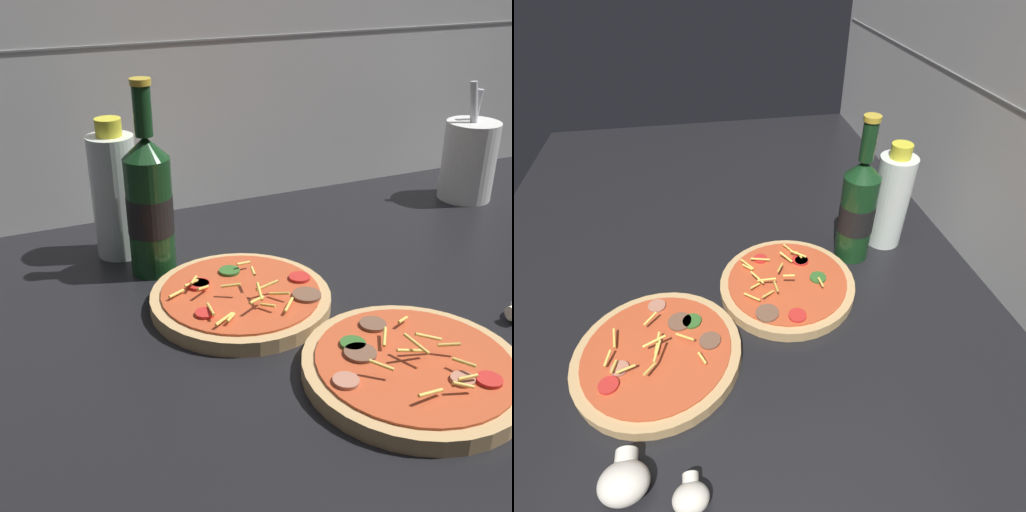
% 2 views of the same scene
% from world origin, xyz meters
% --- Properties ---
extents(counter_slab, '(1.60, 0.90, 0.03)m').
position_xyz_m(counter_slab, '(0.00, 0.00, 0.01)').
color(counter_slab, black).
rests_on(counter_slab, ground).
extents(tile_backsplash, '(1.60, 0.01, 0.60)m').
position_xyz_m(tile_backsplash, '(0.00, 0.45, 0.30)').
color(tile_backsplash, white).
rests_on(tile_backsplash, ground).
extents(pizza_near, '(0.24, 0.24, 0.05)m').
position_xyz_m(pizza_near, '(0.08, -0.10, 0.04)').
color(pizza_near, tan).
rests_on(pizza_near, counter_slab).
extents(pizza_far, '(0.23, 0.23, 0.05)m').
position_xyz_m(pizza_far, '(-0.02, 0.11, 0.04)').
color(pizza_far, tan).
rests_on(pizza_far, counter_slab).
extents(beer_bottle, '(0.06, 0.06, 0.26)m').
position_xyz_m(beer_bottle, '(-0.10, 0.25, 0.12)').
color(beer_bottle, '#143819').
rests_on(beer_bottle, counter_slab).
extents(oil_bottle, '(0.07, 0.07, 0.20)m').
position_xyz_m(oil_bottle, '(-0.13, 0.32, 0.12)').
color(oil_bottle, silver).
rests_on(oil_bottle, counter_slab).
extents(utensil_crock, '(0.09, 0.09, 0.21)m').
position_xyz_m(utensil_crock, '(0.49, 0.30, 0.10)').
color(utensil_crock, silver).
rests_on(utensil_crock, counter_slab).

